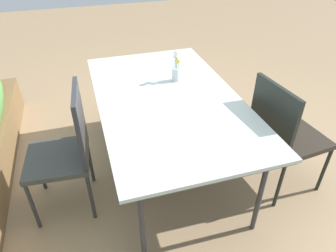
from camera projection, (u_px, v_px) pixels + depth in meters
The scene contains 5 objects.
ground_plane at pixel (162, 163), 2.84m from camera, with size 12.00×12.00×0.00m, color #9E7F5B.
dining_table at pixel (168, 101), 2.39m from camera, with size 1.84×1.07×0.74m.
chair_near_left at pixel (283, 132), 2.34m from camera, with size 0.53×0.53×0.95m.
chair_far_side at pixel (67, 147), 2.17m from camera, with size 0.47×0.47×0.98m.
flower_vase at pixel (176, 69), 2.54m from camera, with size 0.07×0.07×0.27m.
Camera 1 is at (-2.05, 0.57, 1.92)m, focal length 32.88 mm.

